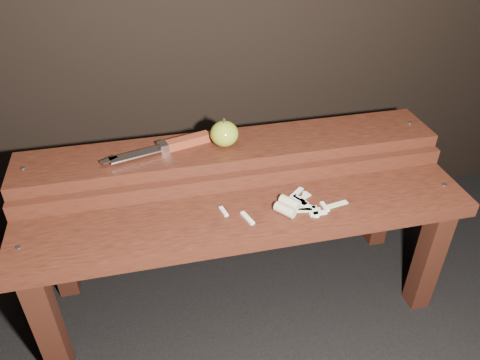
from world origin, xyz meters
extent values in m
plane|color=black|center=(0.00, 0.00, 0.00)|extent=(60.00, 60.00, 0.00)
cube|color=black|center=(-0.54, -0.10, 0.19)|extent=(0.06, 0.06, 0.38)
cube|color=black|center=(0.54, -0.10, 0.19)|extent=(0.06, 0.06, 0.38)
cube|color=#3C180E|center=(0.00, -0.05, 0.40)|extent=(1.20, 0.20, 0.04)
cylinder|color=slate|center=(-0.56, -0.05, 0.42)|extent=(0.01, 0.01, 0.00)
cylinder|color=slate|center=(0.56, -0.05, 0.42)|extent=(0.01, 0.01, 0.00)
cube|color=black|center=(-0.54, 0.20, 0.23)|extent=(0.06, 0.06, 0.46)
cube|color=black|center=(0.54, 0.20, 0.23)|extent=(0.06, 0.06, 0.46)
cube|color=#3C180E|center=(0.00, 0.07, 0.44)|extent=(1.20, 0.02, 0.05)
cube|color=#3C180E|center=(0.00, 0.17, 0.48)|extent=(1.20, 0.18, 0.04)
cylinder|color=slate|center=(-0.56, 0.17, 0.50)|extent=(0.01, 0.01, 0.00)
cylinder|color=slate|center=(0.56, 0.17, 0.50)|extent=(0.01, 0.01, 0.00)
ellipsoid|color=olive|center=(-0.02, 0.17, 0.54)|extent=(0.08, 0.08, 0.07)
cylinder|color=#382314|center=(-0.02, 0.17, 0.58)|extent=(0.01, 0.01, 0.01)
cube|color=maroon|center=(-0.12, 0.19, 0.51)|extent=(0.13, 0.06, 0.03)
cube|color=silver|center=(-0.19, 0.17, 0.51)|extent=(0.03, 0.04, 0.03)
cube|color=silver|center=(-0.27, 0.15, 0.51)|extent=(0.14, 0.07, 0.00)
cube|color=silver|center=(-0.34, 0.14, 0.51)|extent=(0.05, 0.04, 0.00)
cube|color=beige|center=(0.14, -0.03, 0.42)|extent=(0.04, 0.05, 0.01)
cube|color=beige|center=(-0.01, -0.07, 0.42)|extent=(0.03, 0.05, 0.01)
cube|color=beige|center=(-0.06, -0.03, 0.42)|extent=(0.02, 0.04, 0.01)
cube|color=beige|center=(0.16, -0.02, 0.42)|extent=(0.03, 0.04, 0.01)
cube|color=beige|center=(0.10, -0.03, 0.42)|extent=(0.03, 0.05, 0.01)
cube|color=beige|center=(0.17, -0.08, 0.42)|extent=(0.02, 0.04, 0.01)
cube|color=beige|center=(0.20, -0.07, 0.42)|extent=(0.01, 0.04, 0.01)
cube|color=beige|center=(0.14, 0.00, 0.42)|extent=(0.05, 0.04, 0.01)
cube|color=beige|center=(0.17, -0.09, 0.42)|extent=(0.05, 0.01, 0.01)
cube|color=beige|center=(0.14, -0.03, 0.42)|extent=(0.03, 0.05, 0.01)
cube|color=beige|center=(0.15, -0.06, 0.42)|extent=(0.04, 0.04, 0.01)
cylinder|color=#C9BB8C|center=(0.09, -0.07, 0.43)|extent=(0.05, 0.06, 0.03)
cylinder|color=#C9BB8C|center=(0.11, -0.05, 0.43)|extent=(0.05, 0.06, 0.03)
cube|color=#BCC988|center=(0.15, -0.07, 0.42)|extent=(0.07, 0.02, 0.00)
cube|color=#BCC988|center=(0.23, -0.07, 0.42)|extent=(0.07, 0.02, 0.00)
cube|color=#BCC988|center=(0.13, -0.06, 0.42)|extent=(0.07, 0.03, 0.00)
cube|color=#BCC988|center=(0.15, -0.02, 0.42)|extent=(0.06, 0.04, 0.00)
camera|label=1|loc=(-0.23, -0.95, 1.18)|focal=35.00mm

